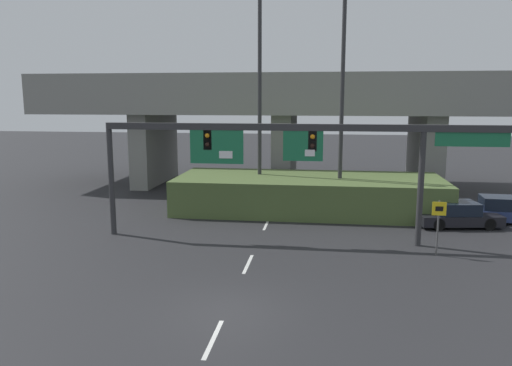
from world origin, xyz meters
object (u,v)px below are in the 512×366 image
at_px(highway_light_pole_near, 260,84).
at_px(parked_sedan_mid_right, 506,211).
at_px(highway_light_pole_far, 343,73).
at_px(speed_limit_sign, 438,220).
at_px(parked_sedan_near_right, 457,215).
at_px(signal_gantry, 286,145).

xyz_separation_m(highway_light_pole_near, parked_sedan_mid_right, (14.12, -2.09, -7.02)).
bearing_deg(highway_light_pole_near, highway_light_pole_far, -10.76).
distance_m(speed_limit_sign, highway_light_pole_near, 13.99).
distance_m(speed_limit_sign, parked_sedan_near_right, 5.91).
bearing_deg(parked_sedan_mid_right, parked_sedan_near_right, -152.73).
distance_m(signal_gantry, parked_sedan_mid_right, 13.62).
distance_m(speed_limit_sign, highway_light_pole_far, 11.08).
distance_m(signal_gantry, highway_light_pole_near, 8.28).
xyz_separation_m(signal_gantry, speed_limit_sign, (6.80, -1.41, -3.07)).
bearing_deg(signal_gantry, speed_limit_sign, -11.73).
distance_m(highway_light_pole_near, parked_sedan_near_right, 13.66).
bearing_deg(highway_light_pole_far, signal_gantry, -113.07).
xyz_separation_m(parked_sedan_near_right, parked_sedan_mid_right, (2.92, 1.30, 0.04)).
distance_m(highway_light_pole_near, highway_light_pole_far, 5.10).
bearing_deg(highway_light_pole_far, highway_light_pole_near, 169.24).
bearing_deg(speed_limit_sign, signal_gantry, 168.27).
bearing_deg(speed_limit_sign, highway_light_pole_far, 117.30).
bearing_deg(highway_light_pole_near, signal_gantry, -73.18).
height_order(speed_limit_sign, highway_light_pole_near, highway_light_pole_near).
relative_size(speed_limit_sign, highway_light_pole_near, 0.17).
bearing_deg(signal_gantry, parked_sedan_near_right, 24.05).
relative_size(highway_light_pole_near, parked_sedan_near_right, 3.20).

